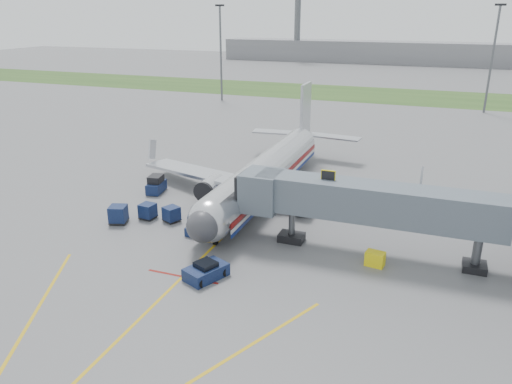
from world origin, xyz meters
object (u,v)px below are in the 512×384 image
(baggage_tug, at_px, (156,185))
(airliner, at_px, (266,172))
(belt_loader, at_px, (200,226))
(pushback_tug, at_px, (206,271))
(ramp_worker, at_px, (191,226))

(baggage_tug, bearing_deg, airliner, 16.62)
(airliner, xyz_separation_m, belt_loader, (-2.50, -11.21, -2.18))
(pushback_tug, distance_m, belt_loader, 8.66)
(pushback_tug, distance_m, ramp_worker, 8.26)
(airliner, xyz_separation_m, ramp_worker, (-3.00, -12.00, -1.84))
(baggage_tug, distance_m, ramp_worker, 12.22)
(baggage_tug, relative_size, belt_loader, 0.77)
(airliner, distance_m, pushback_tug, 18.95)
(airliner, xyz_separation_m, baggage_tug, (-11.80, -3.52, -1.77))
(ramp_worker, bearing_deg, pushback_tug, -72.17)
(baggage_tug, distance_m, belt_loader, 12.08)
(baggage_tug, relative_size, ramp_worker, 1.89)
(pushback_tug, height_order, baggage_tug, baggage_tug)
(belt_loader, xyz_separation_m, ramp_worker, (-0.50, -0.79, 0.33))
(airliner, bearing_deg, belt_loader, -102.56)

